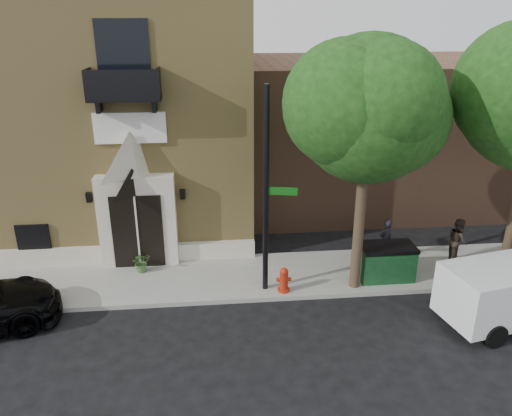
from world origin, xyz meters
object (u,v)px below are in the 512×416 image
(dumpster, at_px, (386,261))
(pedestrian_far, at_px, (458,241))
(fire_hydrant, at_px, (284,280))
(street_sign, at_px, (267,193))
(pedestrian_near, at_px, (385,240))

(dumpster, relative_size, pedestrian_far, 1.10)
(fire_hydrant, bearing_deg, street_sign, 154.71)
(street_sign, xyz_separation_m, dumpster, (4.00, 0.27, -2.62))
(fire_hydrant, distance_m, pedestrian_near, 4.22)
(dumpster, bearing_deg, pedestrian_far, 16.10)
(pedestrian_near, xyz_separation_m, pedestrian_far, (2.46, -0.36, 0.03))
(pedestrian_far, bearing_deg, fire_hydrant, 106.75)
(fire_hydrant, distance_m, dumpster, 3.51)
(dumpster, distance_m, pedestrian_far, 2.97)
(fire_hydrant, xyz_separation_m, pedestrian_far, (6.30, 1.37, 0.41))
(pedestrian_far, bearing_deg, street_sign, 103.76)
(street_sign, bearing_deg, pedestrian_near, 30.26)
(street_sign, relative_size, fire_hydrant, 7.79)
(street_sign, bearing_deg, pedestrian_far, 20.94)
(street_sign, relative_size, dumpster, 3.55)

